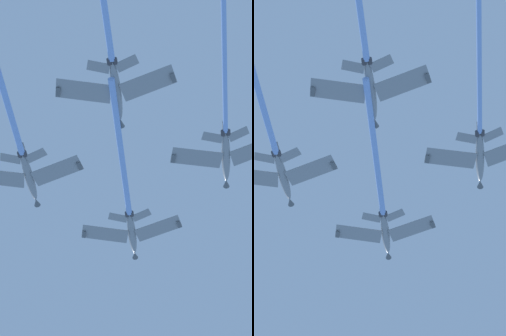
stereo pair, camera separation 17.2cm
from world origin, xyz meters
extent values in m
ellipsoid|color=gray|center=(-4.65, 19.09, 126.17)|extent=(11.16, 1.99, 7.11)
cone|color=#595E60|center=(-10.47, 19.30, 129.47)|extent=(2.02, 1.27, 1.83)
ellipsoid|color=black|center=(-6.18, 19.15, 127.72)|extent=(2.91, 1.10, 2.17)
cube|color=gray|center=(-4.19, 13.77, 125.68)|extent=(5.03, 9.47, 1.95)
cube|color=#595E60|center=(-4.02, 9.66, 125.64)|extent=(1.73, 1.02, 0.99)
cube|color=gray|center=(-3.82, 24.37, 125.68)|extent=(5.59, 9.54, 1.95)
cube|color=#595E60|center=(-3.35, 28.45, 125.64)|extent=(1.75, 1.12, 0.99)
cube|color=gray|center=(-0.39, 16.66, 123.70)|extent=(2.57, 3.91, 1.03)
cube|color=gray|center=(-0.23, 21.22, 123.70)|extent=(2.78, 3.95, 1.03)
cube|color=#595E60|center=(0.21, 18.92, 125.01)|extent=(3.47, 0.30, 3.62)
cylinder|color=#38383D|center=(0.32, 18.47, 123.21)|extent=(1.29, 0.84, 1.19)
cylinder|color=#38383D|center=(0.36, 19.37, 123.21)|extent=(1.29, 0.84, 1.19)
cylinder|color=#8CB2F4|center=(14.18, 18.43, 115.35)|extent=(27.91, 2.06, 16.47)
ellipsoid|color=gray|center=(10.23, 1.41, 118.19)|extent=(11.11, 2.16, 7.24)
cone|color=#595E60|center=(4.45, 1.70, 121.57)|extent=(2.05, 1.30, 1.84)
ellipsoid|color=black|center=(8.72, 1.48, 119.77)|extent=(2.92, 1.15, 2.19)
cube|color=gray|center=(11.14, 6.67, 117.70)|extent=(5.69, 9.54, 1.99)
cube|color=#595E60|center=(11.67, 10.75, 117.65)|extent=(1.75, 1.14, 1.01)
cube|color=gray|center=(14.42, -1.09, 115.66)|extent=(2.51, 3.90, 1.05)
cube|color=gray|center=(14.65, 3.46, 115.66)|extent=(2.81, 3.95, 1.05)
cube|color=#595E60|center=(15.07, 1.16, 116.97)|extent=(3.49, 0.36, 3.63)
cylinder|color=#38383D|center=(15.15, 0.70, 115.17)|extent=(1.31, 0.86, 1.20)
cylinder|color=#38383D|center=(15.20, 1.60, 115.17)|extent=(1.31, 0.86, 1.20)
ellipsoid|color=gray|center=(11.37, 37.10, 118.01)|extent=(11.19, 2.24, 7.10)
cone|color=#595E60|center=(5.55, 37.43, 121.31)|extent=(2.05, 1.31, 1.83)
ellipsoid|color=black|center=(9.84, 37.18, 119.57)|extent=(2.93, 1.16, 2.16)
cube|color=gray|center=(11.71, 31.77, 117.53)|extent=(4.85, 9.44, 1.95)
cube|color=#595E60|center=(11.80, 27.66, 117.49)|extent=(1.73, 0.99, 0.99)
cube|color=gray|center=(15.59, 34.57, 115.55)|extent=(2.50, 3.90, 1.03)
cube|color=gray|center=(15.85, 39.12, 115.55)|extent=(2.84, 3.95, 1.03)
cube|color=#595E60|center=(16.23, 36.82, 116.86)|extent=(3.47, 0.38, 3.62)
cylinder|color=#38383D|center=(16.34, 36.36, 115.07)|extent=(1.31, 0.87, 1.19)
cylinder|color=#38383D|center=(16.39, 37.26, 115.07)|extent=(1.31, 0.87, 1.19)
cylinder|color=#8CB2F4|center=(33.39, 35.83, 105.41)|extent=(34.16, 2.78, 19.83)
ellipsoid|color=gray|center=(25.63, 18.57, 109.89)|extent=(11.22, 2.12, 7.01)
cone|color=#595E60|center=(19.78, 18.84, 113.13)|extent=(2.03, 1.29, 1.83)
ellipsoid|color=black|center=(24.09, 18.64, 111.43)|extent=(2.93, 1.13, 2.15)
cube|color=gray|center=(26.03, 13.25, 109.41)|extent=(4.95, 9.46, 1.92)
cube|color=#595E60|center=(26.16, 9.13, 109.37)|extent=(1.74, 1.01, 0.98)
cube|color=gray|center=(26.53, 23.83, 109.41)|extent=(5.69, 9.55, 1.92)
cube|color=#595E60|center=(27.04, 27.91, 109.37)|extent=(1.76, 1.14, 0.98)
cube|color=gray|center=(29.89, 16.09, 107.46)|extent=(2.55, 3.91, 1.01)
cube|color=gray|center=(30.10, 20.64, 107.46)|extent=(2.82, 3.95, 1.01)
cube|color=#595E60|center=(30.50, 18.34, 108.78)|extent=(3.46, 0.34, 3.61)
cylinder|color=#38383D|center=(30.63, 17.89, 106.98)|extent=(1.30, 0.86, 1.18)
cylinder|color=#38383D|center=(30.67, 18.79, 106.98)|extent=(1.30, 0.86, 1.18)
camera|label=1|loc=(38.26, 21.10, 1.99)|focal=70.82mm
camera|label=2|loc=(38.27, 20.93, 1.99)|focal=70.82mm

